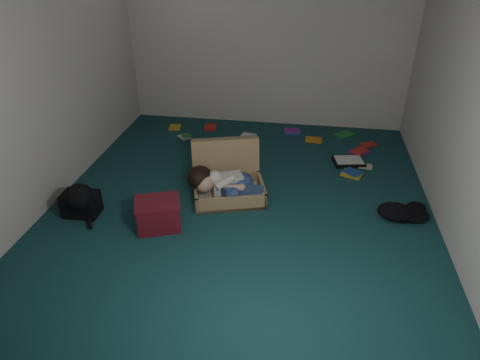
# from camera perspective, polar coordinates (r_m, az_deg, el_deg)

# --- Properties ---
(floor) EXTENTS (4.50, 4.50, 0.00)m
(floor) POSITION_cam_1_polar(r_m,az_deg,el_deg) (4.66, 0.29, -2.80)
(floor) COLOR #173F42
(floor) RESTS_ON ground
(wall_back) EXTENTS (4.50, 0.00, 4.50)m
(wall_back) POSITION_cam_1_polar(r_m,az_deg,el_deg) (6.26, 3.68, 18.75)
(wall_back) COLOR silver
(wall_back) RESTS_ON ground
(wall_front) EXTENTS (4.50, 0.00, 4.50)m
(wall_front) POSITION_cam_1_polar(r_m,az_deg,el_deg) (2.12, -9.10, -6.03)
(wall_front) COLOR silver
(wall_front) RESTS_ON ground
(wall_left) EXTENTS (0.00, 4.50, 4.50)m
(wall_left) POSITION_cam_1_polar(r_m,az_deg,el_deg) (4.81, -24.55, 12.66)
(wall_left) COLOR silver
(wall_left) RESTS_ON ground
(wall_right) EXTENTS (0.00, 4.50, 4.50)m
(wall_right) POSITION_cam_1_polar(r_m,az_deg,el_deg) (4.29, 28.22, 9.88)
(wall_right) COLOR silver
(wall_right) RESTS_ON ground
(suitcase) EXTENTS (0.94, 0.92, 0.56)m
(suitcase) POSITION_cam_1_polar(r_m,az_deg,el_deg) (4.75, -1.68, 0.26)
(suitcase) COLOR #A3865A
(suitcase) RESTS_ON floor
(person) EXTENTS (0.85, 0.42, 0.35)m
(person) POSITION_cam_1_polar(r_m,az_deg,el_deg) (4.56, -2.10, -0.49)
(person) COLOR silver
(person) RESTS_ON suitcase
(maroon_bin) EXTENTS (0.52, 0.47, 0.30)m
(maroon_bin) POSITION_cam_1_polar(r_m,az_deg,el_deg) (4.26, -10.84, -4.49)
(maroon_bin) COLOR maroon
(maroon_bin) RESTS_ON floor
(backpack) EXTENTS (0.45, 0.37, 0.27)m
(backpack) POSITION_cam_1_polar(r_m,az_deg,el_deg) (4.68, -20.47, -2.88)
(backpack) COLOR black
(backpack) RESTS_ON floor
(clothing_pile) EXTENTS (0.51, 0.46, 0.13)m
(clothing_pile) POSITION_cam_1_polar(r_m,az_deg,el_deg) (4.72, 21.21, -3.72)
(clothing_pile) COLOR black
(clothing_pile) RESTS_ON floor
(paper_tray) EXTENTS (0.42, 0.35, 0.05)m
(paper_tray) POSITION_cam_1_polar(r_m,az_deg,el_deg) (5.57, 14.29, 2.42)
(paper_tray) COLOR black
(paper_tray) RESTS_ON floor
(book_scatter) EXTENTS (3.03, 1.40, 0.02)m
(book_scatter) POSITION_cam_1_polar(r_m,az_deg,el_deg) (6.00, 6.52, 5.08)
(book_scatter) COLOR gold
(book_scatter) RESTS_ON floor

